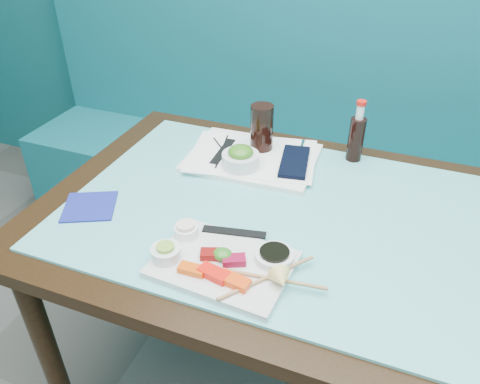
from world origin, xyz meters
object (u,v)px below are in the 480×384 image
(seaweed_bowl, at_px, (241,160))
(blue_napkin, at_px, (90,206))
(sashimi_plate, at_px, (223,264))
(cola_bottle_body, at_px, (356,139))
(serving_tray, at_px, (252,158))
(cola_glass, at_px, (262,128))
(booth_bench, at_px, (343,179))
(dining_table, at_px, (297,242))

(seaweed_bowl, bearing_deg, blue_napkin, -133.96)
(sashimi_plate, height_order, cola_bottle_body, cola_bottle_body)
(sashimi_plate, height_order, serving_tray, sashimi_plate)
(sashimi_plate, height_order, cola_glass, cola_glass)
(cola_bottle_body, bearing_deg, sashimi_plate, -107.44)
(booth_bench, relative_size, blue_napkin, 22.55)
(serving_tray, height_order, cola_bottle_body, cola_bottle_body)
(cola_bottle_body, xyz_separation_m, blue_napkin, (-0.61, -0.52, -0.07))
(serving_tray, distance_m, seaweed_bowl, 0.08)
(booth_bench, relative_size, cola_bottle_body, 21.88)
(sashimi_plate, distance_m, cola_glass, 0.55)
(booth_bench, height_order, cola_glass, booth_bench)
(booth_bench, xyz_separation_m, blue_napkin, (-0.53, -1.01, 0.39))
(dining_table, bearing_deg, booth_bench, 90.00)
(sashimi_plate, distance_m, blue_napkin, 0.43)
(dining_table, distance_m, blue_napkin, 0.57)
(cola_glass, bearing_deg, booth_bench, 69.94)
(cola_glass, xyz_separation_m, blue_napkin, (-0.33, -0.45, -0.09))
(cola_bottle_body, relative_size, blue_napkin, 1.03)
(serving_tray, relative_size, cola_glass, 2.64)
(dining_table, relative_size, blue_napkin, 10.52)
(dining_table, relative_size, serving_tray, 3.61)
(booth_bench, height_order, serving_tray, booth_bench)
(cola_glass, bearing_deg, sashimi_plate, -79.99)
(seaweed_bowl, height_order, cola_bottle_body, cola_bottle_body)
(dining_table, xyz_separation_m, cola_glass, (-0.20, 0.28, 0.18))
(cola_bottle_body, bearing_deg, blue_napkin, -139.77)
(serving_tray, distance_m, cola_glass, 0.10)
(cola_glass, bearing_deg, dining_table, -53.82)
(blue_napkin, bearing_deg, cola_glass, 53.85)
(sashimi_plate, relative_size, serving_tray, 0.78)
(dining_table, distance_m, cola_glass, 0.39)
(sashimi_plate, bearing_deg, serving_tray, 106.13)
(sashimi_plate, height_order, seaweed_bowl, seaweed_bowl)
(cola_glass, bearing_deg, seaweed_bowl, -98.75)
(seaweed_bowl, bearing_deg, cola_glass, 81.25)
(booth_bench, relative_size, seaweed_bowl, 26.96)
(cola_glass, height_order, cola_bottle_body, cola_glass)
(sashimi_plate, distance_m, cola_bottle_body, 0.63)
(serving_tray, distance_m, blue_napkin, 0.51)
(dining_table, xyz_separation_m, serving_tray, (-0.21, 0.22, 0.10))
(dining_table, relative_size, cola_bottle_body, 10.21)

